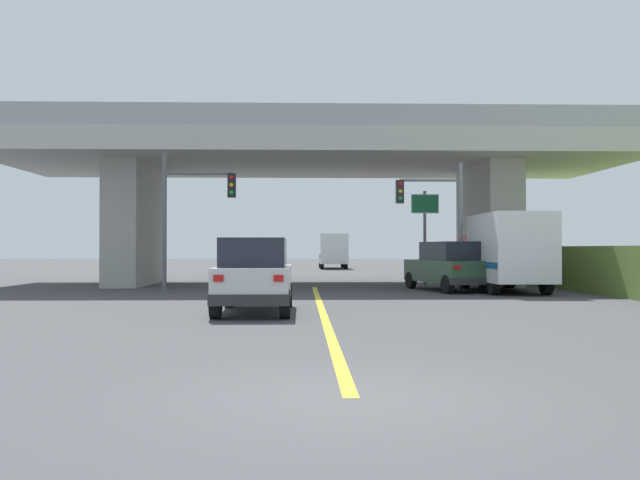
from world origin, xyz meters
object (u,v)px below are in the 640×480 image
object	(u,v)px
suv_lead	(255,275)
box_truck	(505,251)
traffic_signal_farside	(189,205)
traffic_signal_nearside	(438,210)
highway_sign	(425,218)
semi_truck_distant	(333,250)
suv_crossing	(448,266)

from	to	relation	value
suv_lead	box_truck	world-z (taller)	box_truck
box_truck	traffic_signal_farside	xyz separation A→B (m)	(-12.67, -0.20, 1.82)
box_truck	suv_lead	bearing A→B (deg)	-137.46
traffic_signal_nearside	highway_sign	world-z (taller)	traffic_signal_nearside
traffic_signal_farside	highway_sign	xyz separation A→B (m)	(10.21, 4.41, -0.28)
highway_sign	traffic_signal_farside	bearing A→B (deg)	-156.64
suv_lead	box_truck	bearing A→B (deg)	42.54
suv_lead	highway_sign	xyz separation A→B (m)	(7.01, 12.90, 2.15)
box_truck	traffic_signal_nearside	size ratio (longest dim) A/B	1.24
traffic_signal_farside	semi_truck_distant	size ratio (longest dim) A/B	0.86
highway_sign	semi_truck_distant	xyz separation A→B (m)	(-3.01, 27.31, -1.59)
box_truck	highway_sign	bearing A→B (deg)	120.37
traffic_signal_farside	highway_sign	size ratio (longest dim) A/B	1.25
box_truck	traffic_signal_farside	distance (m)	12.80
suv_crossing	semi_truck_distant	xyz separation A→B (m)	(-3.29, 30.88, 0.56)
suv_crossing	box_truck	xyz separation A→B (m)	(2.19, -0.63, 0.61)
traffic_signal_farside	highway_sign	world-z (taller)	traffic_signal_farside
semi_truck_distant	traffic_signal_nearside	bearing A→B (deg)	-84.62
suv_lead	traffic_signal_farside	bearing A→B (deg)	110.62
traffic_signal_farside	semi_truck_distant	bearing A→B (deg)	77.21
suv_lead	suv_crossing	bearing A→B (deg)	51.99
suv_crossing	traffic_signal_farside	world-z (taller)	traffic_signal_farside
suv_lead	traffic_signal_nearside	bearing A→B (deg)	53.50
suv_lead	highway_sign	world-z (taller)	highway_sign
highway_sign	semi_truck_distant	distance (m)	27.52
traffic_signal_farside	suv_lead	bearing A→B (deg)	-69.38
suv_crossing	box_truck	distance (m)	2.36
traffic_signal_nearside	highway_sign	size ratio (longest dim) A/B	1.20
suv_lead	suv_crossing	size ratio (longest dim) A/B	0.87
traffic_signal_farside	box_truck	bearing A→B (deg)	0.92
suv_lead	traffic_signal_farside	xyz separation A→B (m)	(-3.19, 8.49, 2.43)
traffic_signal_nearside	semi_truck_distant	distance (m)	31.05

